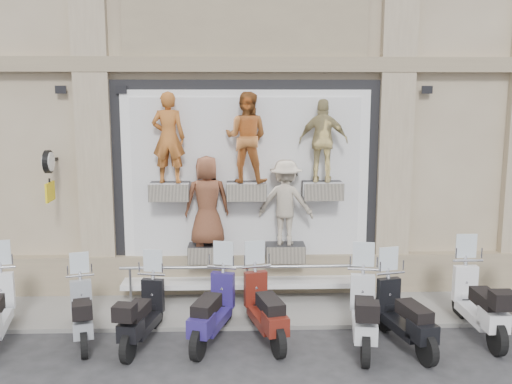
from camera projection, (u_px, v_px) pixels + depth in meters
ground at (250, 355)px, 9.41m from camera, size 90.00×90.00×0.00m
sidewalk at (247, 307)px, 11.47m from camera, size 16.00×2.20×0.08m
building at (243, 29)px, 15.29m from camera, size 14.00×8.60×12.00m
shop_vitrine at (249, 184)px, 11.69m from camera, size 5.60×0.91×4.30m
guard_rail at (247, 288)px, 11.30m from camera, size 5.06×0.10×0.93m
clock_sign_bracket at (49, 169)px, 11.24m from camera, size 0.10×0.80×1.02m
scooter_c at (82, 302)px, 9.81m from camera, size 1.00×1.86×1.45m
scooter_d at (142, 302)px, 9.70m from camera, size 0.89×1.94×1.52m
scooter_e at (212, 297)px, 9.82m from camera, size 1.13×2.09×1.63m
scooter_f at (265, 295)px, 9.89m from camera, size 1.06×2.08×1.62m
scooter_g at (364, 300)px, 9.61m from camera, size 0.94×2.12×1.66m
scooter_h at (405, 302)px, 9.60m from camera, size 1.00×2.03×1.59m
scooter_i at (480, 290)px, 10.04m from camera, size 0.62×2.09×1.70m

